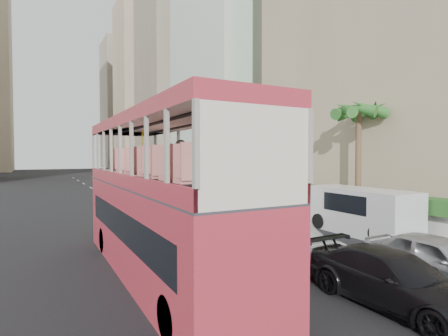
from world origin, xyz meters
TOP-DOWN VIEW (x-y plane):
  - ground_plane at (0.00, 0.00)m, footprint 200.00×200.00m
  - double_decker_bus at (-6.00, 0.00)m, footprint 2.50×11.00m
  - car_silver_lane_a at (-1.74, -1.06)m, footprint 2.17×4.70m
  - car_silver_lane_b at (0.71, -4.95)m, footprint 1.84×4.46m
  - car_black at (-1.63, -5.11)m, footprint 1.99×4.75m
  - van_asset at (0.94, 13.92)m, footprint 2.70×4.75m
  - minibus_near at (1.50, 8.09)m, footprint 2.57×6.03m
  - minibus_far at (4.27, 10.56)m, footprint 2.67×6.17m
  - panel_van_near at (4.47, 1.05)m, footprint 2.28×5.48m
  - panel_van_far at (4.08, 18.76)m, footprint 2.97×5.58m
  - sidewalk at (9.00, 25.00)m, footprint 6.00×120.00m
  - kerb_wall at (6.20, 14.00)m, footprint 0.30×44.00m
  - hedge at (6.20, 14.00)m, footprint 1.10×44.00m
  - palm_tree at (7.80, 4.00)m, footprint 0.36×0.36m
  - shell_station at (10.00, 23.00)m, footprint 6.50×8.00m
  - tower_mid at (18.00, 58.00)m, footprint 16.00×16.00m
  - tower_far_a at (17.00, 82.00)m, footprint 14.00×14.00m
  - tower_far_b at (17.00, 104.00)m, footprint 14.00×14.00m

SIDE VIEW (x-z plane):
  - ground_plane at x=0.00m, z-range 0.00..0.00m
  - car_silver_lane_a at x=-1.74m, z-range -0.75..0.75m
  - car_silver_lane_b at x=0.71m, z-range -0.76..0.76m
  - car_black at x=-1.63m, z-range -0.69..0.69m
  - van_asset at x=0.94m, z-range -0.63..0.63m
  - sidewalk at x=9.00m, z-range 0.00..0.18m
  - kerb_wall at x=6.20m, z-range 0.18..1.18m
  - panel_van_far at x=4.08m, z-range 0.00..2.12m
  - panel_van_near at x=4.47m, z-range 0.00..2.17m
  - minibus_near at x=1.50m, z-range 0.00..2.59m
  - minibus_far at x=4.27m, z-range 0.00..2.65m
  - hedge at x=6.20m, z-range 1.18..1.88m
  - double_decker_bus at x=-6.00m, z-range 0.00..5.06m
  - shell_station at x=10.00m, z-range 0.00..5.50m
  - palm_tree at x=7.80m, z-range 0.18..6.58m
  - tower_far_b at x=17.00m, z-range 0.00..40.00m
  - tower_far_a at x=17.00m, z-range 0.00..44.00m
  - tower_mid at x=18.00m, z-range 0.00..50.00m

